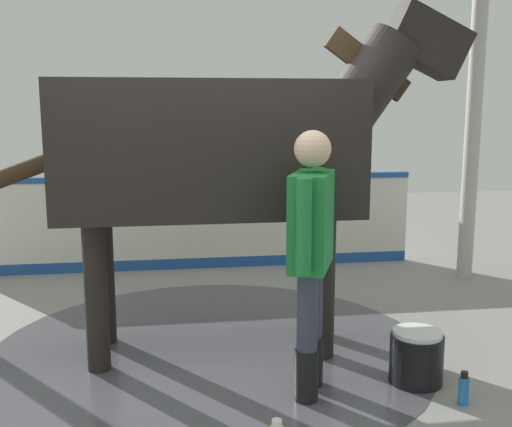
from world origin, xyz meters
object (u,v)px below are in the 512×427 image
handler (311,246)px  bottle_spray (464,389)px  horse (224,148)px  wash_bucket (416,357)px

handler → bottle_spray: size_ratio=7.83×
horse → wash_bucket: 1.95m
horse → bottle_spray: horse is taller
wash_bucket → bottle_spray: 0.38m
wash_bucket → handler: bearing=91.8°
horse → bottle_spray: size_ratio=16.07×
bottle_spray → wash_bucket: bearing=25.1°
horse → wash_bucket: size_ratio=9.61×
wash_bucket → bottle_spray: bearing=-154.9°
handler → bottle_spray: 1.28m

